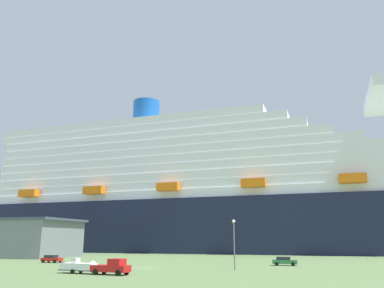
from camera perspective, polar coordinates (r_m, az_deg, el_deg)
The scene contains 7 objects.
ground_plane at distance 100.81m, azimuth -0.83°, elevation -16.56°, with size 600.00×600.00×0.00m, color #567042.
cruise_ship at distance 150.00m, azimuth 2.81°, elevation -7.84°, with size 258.18×52.77×67.34m.
pickup_truck at distance 58.12m, azimuth -11.63°, elevation -17.27°, with size 5.86×3.03×2.20m.
small_boat_on_trailer at distance 61.26m, azimuth -15.84°, elevation -16.93°, with size 7.65×2.84×2.15m.
street_lamp at distance 66.33m, azimuth 6.19°, elevation -13.39°, with size 0.56×0.56×8.02m.
parked_car_green_wagon at distance 78.75m, azimuth 13.41°, elevation -16.36°, with size 4.61×2.24×1.58m.
parked_car_red_hatchback at distance 91.25m, azimuth -19.90°, elevation -15.53°, with size 4.37×2.28×1.58m.
Camera 1 is at (25.26, -67.48, 4.81)m, focal length 36.35 mm.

